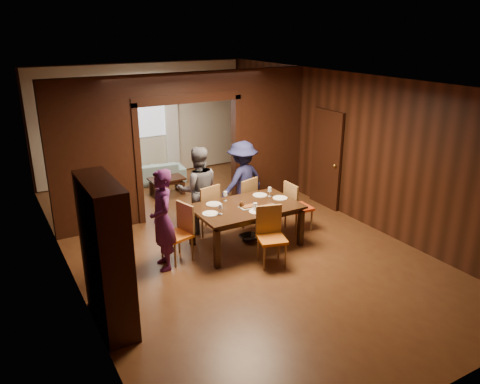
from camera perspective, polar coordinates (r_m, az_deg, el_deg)
floor at (r=8.73m, az=-1.65°, el=-5.79°), size 9.00×9.00×0.00m
ceiling at (r=7.92m, az=-1.86°, el=13.49°), size 5.50×9.00×0.02m
room_walls at (r=9.84m, az=-6.96°, el=6.35°), size 5.52×9.01×2.90m
person_purple at (r=7.54m, az=-9.43°, el=-3.38°), size 0.48×0.66×1.67m
person_grey at (r=8.82m, az=-5.13°, el=0.25°), size 0.95×0.82×1.66m
person_navy at (r=9.33m, az=0.29°, el=1.32°), size 1.17×0.85×1.63m
sofa at (r=11.90m, az=-11.09°, el=2.26°), size 1.85×0.89×0.52m
serving_bowl at (r=8.40m, az=1.12°, el=-0.89°), size 0.34×0.34×0.08m
dining_table at (r=8.37m, az=0.77°, el=-4.09°), size 1.84×1.14×0.76m
coffee_table at (r=11.06m, az=-8.89°, el=0.72°), size 0.80×0.50×0.40m
chair_left at (r=7.87m, az=-7.75°, el=-5.05°), size 0.54×0.54×0.97m
chair_right at (r=9.02m, az=7.20°, el=-1.72°), size 0.45×0.45×0.97m
chair_far_l at (r=8.87m, az=-4.42°, el=-2.00°), size 0.52×0.52×0.97m
chair_far_r at (r=9.24m, az=0.24°, el=-1.04°), size 0.55×0.55×0.97m
chair_near at (r=7.69m, az=3.91°, el=-5.53°), size 0.54×0.54×0.97m
hutch at (r=6.23m, az=-16.01°, el=-7.42°), size 0.40×1.20×2.00m
door_right at (r=10.19m, az=10.47°, el=3.98°), size 0.06×0.90×2.10m
window_far at (r=12.16m, az=-11.81°, el=9.57°), size 1.20×0.03×1.30m
curtain_left at (r=12.00m, az=-15.01°, el=6.99°), size 0.35×0.06×2.40m
curtain_right at (r=12.45m, az=-8.31°, el=7.90°), size 0.35×0.06×2.40m
plate_left at (r=7.88m, az=-3.65°, el=-2.64°), size 0.27×0.27×0.01m
plate_far_l at (r=8.29m, az=-3.24°, el=-1.48°), size 0.27×0.27×0.01m
plate_far_r at (r=8.72m, az=2.44°, el=-0.37°), size 0.27×0.27×0.01m
plate_right at (r=8.60m, az=4.90°, el=-0.73°), size 0.27×0.27×0.01m
plate_near at (r=7.95m, az=2.06°, el=-2.39°), size 0.27×0.27×0.01m
platter_a at (r=8.12m, az=1.00°, el=-1.81°), size 0.30×0.20×0.04m
platter_b at (r=8.16m, az=3.53°, el=-1.75°), size 0.30×0.20×0.04m
wineglass_left at (r=7.83m, az=-2.39°, el=-2.11°), size 0.08×0.08×0.18m
wineglass_far at (r=8.41m, az=-1.81°, el=-0.52°), size 0.08×0.08×0.18m
wineglass_right at (r=8.64m, az=3.64°, el=0.02°), size 0.08×0.08×0.18m
tumbler at (r=7.98m, az=1.87°, el=-1.82°), size 0.07×0.07×0.14m
condiment_jar at (r=8.12m, az=0.21°, el=-1.54°), size 0.08×0.08×0.11m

